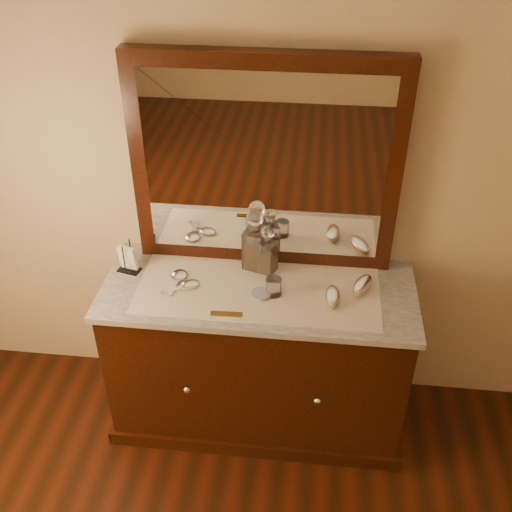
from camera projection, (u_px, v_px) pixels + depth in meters
name	position (u px, v px, depth m)	size (l,w,h in m)	color
dresser_cabinet	(258.00, 357.00, 2.95)	(1.40, 0.55, 0.82)	black
dresser_plinth	(258.00, 406.00, 3.16)	(1.46, 0.59, 0.08)	black
knob_left	(187.00, 389.00, 2.72)	(0.04, 0.04, 0.04)	silver
knob_right	(317.00, 401.00, 2.67)	(0.04, 0.04, 0.04)	silver
marble_top	(258.00, 291.00, 2.70)	(1.44, 0.59, 0.03)	silver
mirror_frame	(265.00, 165.00, 2.61)	(1.20, 0.08, 1.00)	black
mirror_glass	(264.00, 169.00, 2.58)	(1.06, 0.01, 0.86)	white
lace_runner	(258.00, 290.00, 2.68)	(1.10, 0.45, 0.00)	beige
pin_dish	(261.00, 294.00, 2.64)	(0.09, 0.09, 0.02)	white
comb	(227.00, 314.00, 2.54)	(0.14, 0.03, 0.01)	brown
napkin_rack	(128.00, 260.00, 2.77)	(0.12, 0.09, 0.16)	black
decanter_left	(255.00, 246.00, 2.76)	(0.12, 0.12, 0.31)	brown
decanter_right	(267.00, 254.00, 2.74)	(0.10, 0.10, 0.25)	brown
brush_near	(332.00, 297.00, 2.60)	(0.07, 0.15, 0.04)	tan
brush_far	(362.00, 286.00, 2.67)	(0.12, 0.17, 0.04)	tan
hand_mirror_outer	(178.00, 278.00, 2.74)	(0.08, 0.20, 0.02)	silver
hand_mirror_inner	(187.00, 285.00, 2.69)	(0.18, 0.14, 0.02)	silver
tumblers	(274.00, 287.00, 2.63)	(0.07, 0.07, 0.08)	white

